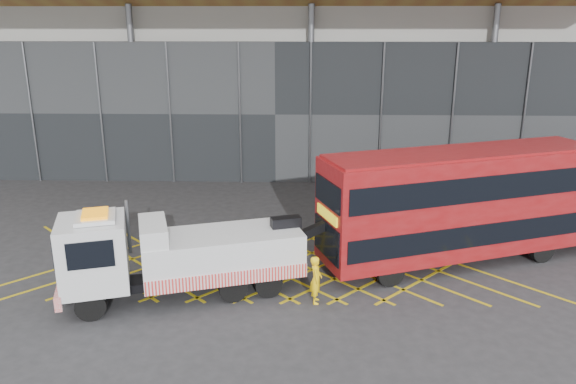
{
  "coord_description": "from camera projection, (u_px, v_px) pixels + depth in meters",
  "views": [
    {
      "loc": [
        3.6,
        -20.47,
        9.15
      ],
      "look_at": [
        3.0,
        1.5,
        2.4
      ],
      "focal_mm": 35.0,
      "sensor_mm": 36.0,
      "label": 1
    }
  ],
  "objects": [
    {
      "name": "ground_plane",
      "position": [
        212.0,
        260.0,
        22.34
      ],
      "size": [
        120.0,
        120.0,
        0.0
      ],
      "primitive_type": "plane",
      "color": "#2A2A2C"
    },
    {
      "name": "road_markings",
      "position": [
        272.0,
        260.0,
        22.27
      ],
      "size": [
        21.56,
        7.16,
        0.01
      ],
      "color": "gold",
      "rests_on": "ground_plane"
    },
    {
      "name": "construction_building",
      "position": [
        279.0,
        23.0,
        37.23
      ],
      "size": [
        55.0,
        23.97,
        18.0
      ],
      "color": "gray",
      "rests_on": "ground_plane"
    },
    {
      "name": "recovery_truck",
      "position": [
        175.0,
        254.0,
        19.01
      ],
      "size": [
        9.5,
        4.55,
        3.34
      ],
      "rotation": [
        0.0,
        0.0,
        0.3
      ],
      "color": "black",
      "rests_on": "ground_plane"
    },
    {
      "name": "bus_towed",
      "position": [
        460.0,
        201.0,
        21.53
      ],
      "size": [
        11.19,
        6.11,
        4.48
      ],
      "rotation": [
        0.0,
        0.0,
        0.35
      ],
      "color": "maroon",
      "rests_on": "ground_plane"
    },
    {
      "name": "worker",
      "position": [
        316.0,
        280.0,
        18.77
      ],
      "size": [
        0.4,
        0.61,
        1.67
      ],
      "primitive_type": "imported",
      "rotation": [
        0.0,
        0.0,
        1.57
      ],
      "color": "yellow",
      "rests_on": "ground_plane"
    }
  ]
}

